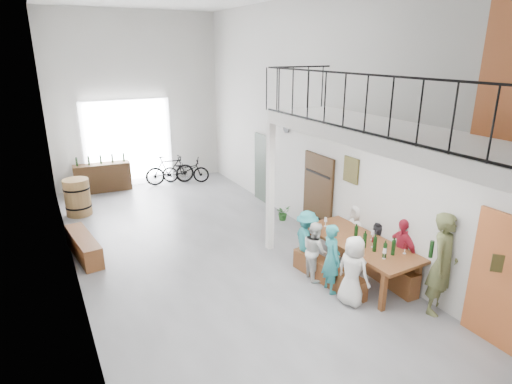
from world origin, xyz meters
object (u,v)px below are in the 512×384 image
serving_counter (103,177)px  bicycle_near (186,170)px  bench_inner (328,273)px  side_bench (84,246)px  oak_barrel (78,197)px  tasting_table (360,245)px  host_standing (443,264)px

serving_counter → bicycle_near: 2.66m
serving_counter → bicycle_near: (2.64, -0.33, -0.03)m
bench_inner → serving_counter: (-2.89, 7.97, 0.25)m
bench_inner → bicycle_near: bicycle_near is taller
bench_inner → serving_counter: 8.48m
bench_inner → side_bench: 5.28m
oak_barrel → bicycle_near: 3.89m
tasting_table → side_bench: 5.88m
bench_inner → side_bench: size_ratio=1.03×
bicycle_near → bench_inner: bearing=-151.2°
bench_inner → tasting_table: bearing=-14.9°
oak_barrel → host_standing: (4.94, -7.77, 0.40)m
side_bench → host_standing: (5.15, -5.05, 0.67)m
oak_barrel → serving_counter: 2.07m
oak_barrel → tasting_table: bearing=-54.1°
side_bench → host_standing: host_standing is taller
tasting_table → bicycle_near: 7.80m
serving_counter → host_standing: bearing=-64.3°
serving_counter → side_bench: bearing=-101.0°
tasting_table → side_bench: (-4.70, 3.50, -0.46)m
bench_inner → oak_barrel: oak_barrel is taller
host_standing → bicycle_near: host_standing is taller
oak_barrel → serving_counter: size_ratio=0.59×
tasting_table → side_bench: size_ratio=1.47×
oak_barrel → host_standing: bearing=-57.5°
oak_barrel → bicycle_near: bearing=22.9°
serving_counter → host_standing: (4.00, -9.61, 0.46)m
tasting_table → bicycle_near: (-0.91, 7.74, -0.29)m
bench_inner → host_standing: (1.11, -1.64, 0.70)m
oak_barrel → host_standing: 9.22m
tasting_table → oak_barrel: (-4.50, 6.22, -0.20)m
side_bench → serving_counter: serving_counter is taller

